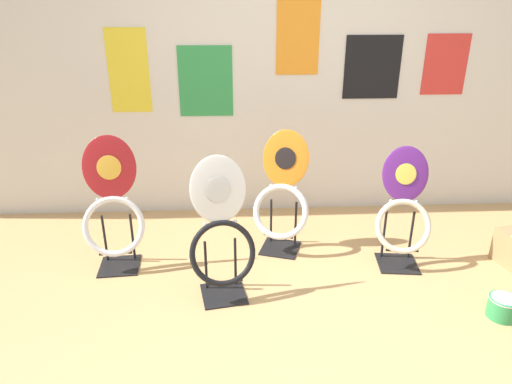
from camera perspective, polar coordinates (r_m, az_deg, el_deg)
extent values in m
plane|color=tan|center=(2.62, 9.88, -20.41)|extent=(14.00, 14.00, 0.00)
cube|color=silver|center=(3.92, 4.78, 15.72)|extent=(8.00, 0.06, 2.60)
cube|color=#2D8E47|center=(3.88, -6.31, 13.55)|extent=(0.44, 0.01, 0.57)
cube|color=black|center=(4.03, 14.35, 14.85)|extent=(0.47, 0.01, 0.51)
cube|color=yellow|center=(3.95, -15.64, 14.36)|extent=(0.33, 0.01, 0.67)
cube|color=red|center=(4.25, 22.60, 14.48)|extent=(0.37, 0.01, 0.49)
cube|color=orange|center=(3.87, 5.29, 19.34)|extent=(0.35, 0.01, 0.67)
cube|color=black|center=(3.07, -4.06, -12.60)|extent=(0.32, 0.32, 0.01)
cylinder|color=black|center=(3.03, -6.28, -9.07)|extent=(0.02, 0.02, 0.35)
cylinder|color=black|center=(3.06, -2.60, -8.67)|extent=(0.02, 0.02, 0.35)
cylinder|color=black|center=(2.92, -3.89, -11.15)|extent=(0.22, 0.06, 0.02)
torus|color=black|center=(2.87, -4.16, -7.63)|extent=(0.45, 0.27, 0.40)
ellipsoid|color=white|center=(2.81, -4.79, 0.36)|extent=(0.37, 0.18, 0.42)
ellipsoid|color=silver|center=(2.80, -4.74, 0.31)|extent=(0.16, 0.07, 0.16)
sphere|color=silver|center=(2.85, -6.42, -4.05)|extent=(0.02, 0.02, 0.02)
sphere|color=silver|center=(2.87, -2.60, -3.67)|extent=(0.02, 0.02, 0.02)
cube|color=black|center=(3.53, 17.22, -8.54)|extent=(0.31, 0.31, 0.01)
cylinder|color=black|center=(3.49, 15.70, -5.09)|extent=(0.02, 0.02, 0.37)
cylinder|color=black|center=(3.54, 18.81, -5.10)|extent=(0.02, 0.02, 0.37)
cylinder|color=black|center=(3.39, 17.79, -6.98)|extent=(0.22, 0.04, 0.02)
torus|color=beige|center=(3.36, 17.91, -4.09)|extent=(0.41, 0.24, 0.37)
ellipsoid|color=#60237F|center=(3.33, 18.16, 2.18)|extent=(0.33, 0.16, 0.38)
ellipsoid|color=#E5CC4C|center=(3.32, 18.24, 2.14)|extent=(0.15, 0.06, 0.14)
sphere|color=silver|center=(3.34, 16.50, -1.10)|extent=(0.02, 0.02, 0.02)
sphere|color=silver|center=(3.38, 19.40, -1.16)|extent=(0.02, 0.02, 0.02)
cube|color=black|center=(3.49, -16.66, -8.84)|extent=(0.30, 0.30, 0.01)
cylinder|color=black|center=(3.49, -18.37, -5.50)|extent=(0.02, 0.02, 0.36)
cylinder|color=black|center=(3.46, -15.18, -5.39)|extent=(0.02, 0.02, 0.36)
cylinder|color=black|center=(3.35, -17.13, -7.34)|extent=(0.22, 0.03, 0.02)
torus|color=silver|center=(3.31, -17.35, -4.12)|extent=(0.44, 0.22, 0.41)
ellipsoid|color=#AD1E23|center=(3.26, -17.87, 2.96)|extent=(0.37, 0.13, 0.44)
ellipsoid|color=yellow|center=(3.24, -17.91, 2.92)|extent=(0.16, 0.05, 0.17)
sphere|color=silver|center=(3.32, -19.22, -0.90)|extent=(0.02, 0.02, 0.02)
sphere|color=silver|center=(3.28, -15.83, -0.74)|extent=(0.02, 0.02, 0.02)
cube|color=black|center=(3.57, 3.04, -7.02)|extent=(0.35, 0.35, 0.01)
cylinder|color=black|center=(3.58, 1.89, -3.56)|extent=(0.02, 0.02, 0.36)
cylinder|color=black|center=(3.54, 4.98, -3.93)|extent=(0.02, 0.02, 0.36)
cylinder|color=black|center=(3.43, 2.81, -5.49)|extent=(0.22, 0.09, 0.02)
torus|color=silver|center=(3.40, 3.08, -2.47)|extent=(0.47, 0.35, 0.40)
ellipsoid|color=orange|center=(3.39, 3.73, 4.23)|extent=(0.37, 0.24, 0.42)
ellipsoid|color=black|center=(3.38, 3.69, 4.22)|extent=(0.17, 0.10, 0.16)
sphere|color=silver|center=(3.43, 1.87, 0.82)|extent=(0.02, 0.02, 0.02)
sphere|color=silver|center=(3.39, 5.03, 0.50)|extent=(0.02, 0.02, 0.02)
cylinder|color=#2D8E4C|center=(3.21, 28.47, -12.56)|extent=(0.18, 0.18, 0.13)
torus|color=silver|center=(3.18, 28.68, -11.67)|extent=(0.18, 0.18, 0.01)
cylinder|color=#B2B2B7|center=(3.18, 28.71, -11.55)|extent=(0.16, 0.16, 0.00)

